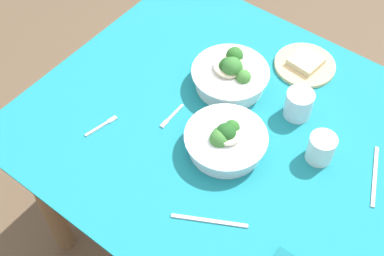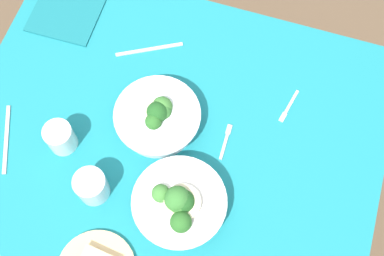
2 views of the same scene
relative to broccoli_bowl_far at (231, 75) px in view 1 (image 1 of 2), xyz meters
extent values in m
plane|color=brown|center=(0.08, -0.14, -0.75)|extent=(6.00, 6.00, 0.00)
cube|color=#197A84|center=(0.08, -0.14, -0.05)|extent=(1.12, 0.99, 0.01)
cube|color=brown|center=(0.08, -0.14, -0.06)|extent=(1.09, 0.96, 0.02)
cylinder|color=brown|center=(-0.37, -0.52, -0.41)|extent=(0.07, 0.07, 0.67)
cylinder|color=brown|center=(-0.37, 0.25, -0.41)|extent=(0.07, 0.07, 0.67)
cylinder|color=white|center=(0.00, 0.00, -0.02)|extent=(0.21, 0.21, 0.05)
cylinder|color=white|center=(0.00, 0.00, 0.01)|extent=(0.23, 0.23, 0.01)
sphere|color=#33702D|center=(0.00, 0.00, 0.03)|extent=(0.06, 0.06, 0.06)
sphere|color=#286023|center=(-0.02, 0.05, 0.03)|extent=(0.05, 0.05, 0.05)
sphere|color=#1E511E|center=(-0.01, 0.00, 0.03)|extent=(0.06, 0.06, 0.06)
sphere|color=#3D7A33|center=(0.00, 0.00, 0.03)|extent=(0.06, 0.06, 0.06)
sphere|color=#3D7A33|center=(0.05, -0.01, 0.02)|extent=(0.05, 0.05, 0.05)
cylinder|color=beige|center=(-0.01, 0.00, 0.03)|extent=(0.09, 0.09, 0.01)
cylinder|color=white|center=(0.13, -0.21, -0.02)|extent=(0.20, 0.20, 0.05)
cylinder|color=white|center=(0.13, -0.21, 0.01)|extent=(0.23, 0.23, 0.01)
sphere|color=#33702D|center=(0.12, -0.22, 0.02)|extent=(0.05, 0.05, 0.05)
sphere|color=#286023|center=(0.13, -0.18, 0.02)|extent=(0.04, 0.04, 0.04)
sphere|color=#3D7A33|center=(0.12, -0.23, 0.02)|extent=(0.05, 0.05, 0.05)
sphere|color=#1E511E|center=(0.13, -0.21, 0.03)|extent=(0.06, 0.06, 0.06)
cylinder|color=beige|center=(0.13, -0.21, 0.03)|extent=(0.07, 0.07, 0.01)
cylinder|color=#D6B27A|center=(0.14, 0.21, -0.04)|extent=(0.19, 0.19, 0.01)
cube|color=#CCB284|center=(0.14, 0.21, -0.02)|extent=(0.10, 0.10, 0.02)
cylinder|color=silver|center=(0.22, 0.02, 0.00)|extent=(0.08, 0.08, 0.09)
cylinder|color=silver|center=(0.35, -0.07, 0.00)|extent=(0.07, 0.07, 0.08)
cube|color=#B7B7BC|center=(-0.20, -0.37, -0.04)|extent=(0.03, 0.08, 0.00)
cube|color=#B7B7BC|center=(-0.19, -0.32, -0.04)|extent=(0.02, 0.03, 0.00)
cube|color=#B7B7BC|center=(-0.06, -0.19, -0.04)|extent=(0.01, 0.07, 0.00)
cube|color=#B7B7BC|center=(-0.06, -0.24, -0.04)|extent=(0.01, 0.03, 0.00)
cube|color=#B7B7BC|center=(0.23, -0.41, -0.04)|extent=(0.18, 0.10, 0.00)
cube|color=#B7B7BC|center=(0.50, -0.04, -0.04)|extent=(0.08, 0.19, 0.00)
camera|label=1|loc=(0.57, -0.93, 1.14)|focal=48.73mm
camera|label=2|loc=(-0.12, 0.28, 1.21)|focal=47.19mm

